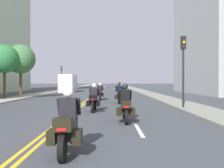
# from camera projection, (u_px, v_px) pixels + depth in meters

# --- Properties ---
(ground_plane) EXTENTS (264.00, 264.00, 0.00)m
(ground_plane) POSITION_uv_depth(u_px,v_px,m) (100.00, 90.00, 48.68)
(ground_plane) COLOR #3D4147
(sidewalk_left) EXTENTS (2.29, 144.00, 0.12)m
(sidewalk_left) POSITION_uv_depth(u_px,v_px,m) (63.00, 90.00, 48.63)
(sidewalk_left) COLOR #A3A397
(sidewalk_left) RESTS_ON ground
(sidewalk_right) EXTENTS (2.29, 144.00, 0.12)m
(sidewalk_right) POSITION_uv_depth(u_px,v_px,m) (137.00, 90.00, 48.72)
(sidewalk_right) COLOR gray
(sidewalk_right) RESTS_ON ground
(centreline_yellow_inner) EXTENTS (0.12, 132.00, 0.01)m
(centreline_yellow_inner) POSITION_uv_depth(u_px,v_px,m) (99.00, 90.00, 48.68)
(centreline_yellow_inner) COLOR yellow
(centreline_yellow_inner) RESTS_ON ground
(centreline_yellow_outer) EXTENTS (0.12, 132.00, 0.01)m
(centreline_yellow_outer) POSITION_uv_depth(u_px,v_px,m) (101.00, 90.00, 48.68)
(centreline_yellow_outer) COLOR yellow
(centreline_yellow_outer) RESTS_ON ground
(lane_dashes_white) EXTENTS (0.14, 56.40, 0.01)m
(lane_dashes_white) POSITION_uv_depth(u_px,v_px,m) (119.00, 95.00, 29.70)
(lane_dashes_white) COLOR silver
(lane_dashes_white) RESTS_ON ground
(building_right_1) EXTENTS (8.52, 18.33, 20.82)m
(building_right_1) POSITION_uv_depth(u_px,v_px,m) (220.00, 20.00, 34.78)
(building_right_1) COLOR #A9AEAD
(building_right_1) RESTS_ON ground
(motorcycle_0) EXTENTS (0.76, 2.20, 1.59)m
(motorcycle_0) POSITION_uv_depth(u_px,v_px,m) (68.00, 127.00, 5.89)
(motorcycle_0) COLOR black
(motorcycle_0) RESTS_ON ground
(motorcycle_1) EXTENTS (0.76, 2.22, 1.64)m
(motorcycle_1) POSITION_uv_depth(u_px,v_px,m) (125.00, 107.00, 10.42)
(motorcycle_1) COLOR black
(motorcycle_1) RESTS_ON ground
(motorcycle_2) EXTENTS (0.77, 2.14, 1.62)m
(motorcycle_2) POSITION_uv_depth(u_px,v_px,m) (94.00, 100.00, 14.05)
(motorcycle_2) COLOR black
(motorcycle_2) RESTS_ON ground
(motorcycle_3) EXTENTS (0.77, 2.26, 1.66)m
(motorcycle_3) POSITION_uv_depth(u_px,v_px,m) (119.00, 95.00, 19.08)
(motorcycle_3) COLOR black
(motorcycle_3) RESTS_ON ground
(motorcycle_4) EXTENTS (0.77, 2.25, 1.58)m
(motorcycle_4) POSITION_uv_depth(u_px,v_px,m) (100.00, 93.00, 22.82)
(motorcycle_4) COLOR black
(motorcycle_4) RESTS_ON ground
(traffic_light_near) EXTENTS (0.28, 0.38, 4.52)m
(traffic_light_near) POSITION_uv_depth(u_px,v_px,m) (183.00, 59.00, 15.12)
(traffic_light_near) COLOR black
(traffic_light_near) RESTS_ON ground
(traffic_light_far) EXTENTS (0.28, 0.38, 4.43)m
(traffic_light_far) POSITION_uv_depth(u_px,v_px,m) (61.00, 74.00, 43.30)
(traffic_light_far) COLOR black
(traffic_light_far) RESTS_ON ground
(street_tree_0) EXTENTS (2.70, 2.70, 5.20)m
(street_tree_0) POSITION_uv_depth(u_px,v_px,m) (4.00, 59.00, 23.15)
(street_tree_0) COLOR #513621
(street_tree_0) RESTS_ON ground
(street_tree_1) EXTENTS (2.94, 2.94, 5.44)m
(street_tree_1) POSITION_uv_depth(u_px,v_px,m) (21.00, 59.00, 24.71)
(street_tree_1) COLOR #4E3623
(street_tree_1) RESTS_ON ground
(parked_truck) EXTENTS (2.20, 6.50, 2.80)m
(parked_truck) POSITION_uv_depth(u_px,v_px,m) (69.00, 84.00, 40.23)
(parked_truck) COLOR #BBB4D2
(parked_truck) RESTS_ON ground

